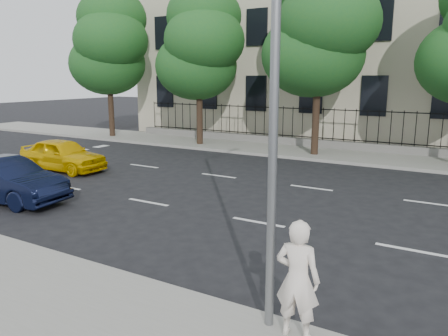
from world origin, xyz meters
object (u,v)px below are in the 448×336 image
(street_light, at_px, (291,0))
(woman_near, at_px, (298,279))
(navy_sedan, at_px, (5,180))
(yellow_taxi, at_px, (63,155))

(street_light, bearing_deg, woman_near, -52.18)
(navy_sedan, height_order, woman_near, woman_near)
(yellow_taxi, distance_m, navy_sedan, 4.89)
(yellow_taxi, bearing_deg, street_light, -117.28)
(woman_near, bearing_deg, navy_sedan, -16.30)
(street_light, relative_size, navy_sedan, 1.84)
(yellow_taxi, xyz_separation_m, navy_sedan, (2.37, -4.28, 0.02))
(street_light, height_order, navy_sedan, street_light)
(yellow_taxi, height_order, navy_sedan, navy_sedan)
(navy_sedan, distance_m, woman_near, 11.36)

